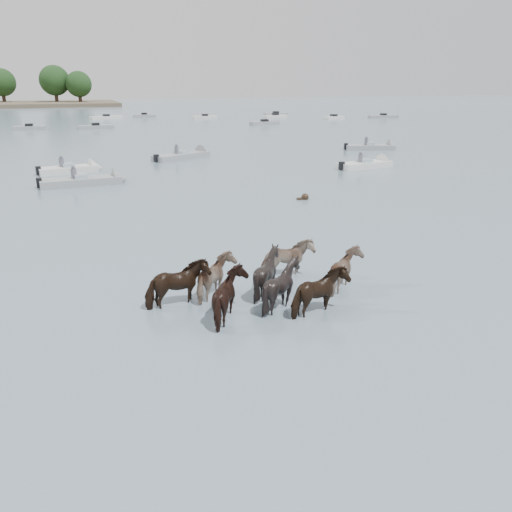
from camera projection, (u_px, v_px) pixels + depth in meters
name	position (u px, v px, depth m)	size (l,w,h in m)	color
ground	(279.00, 301.00, 15.78)	(400.00, 400.00, 0.00)	slate
pony_herd	(266.00, 282.00, 15.71)	(7.38, 4.25, 1.67)	black
swimming_pony	(304.00, 198.00, 29.48)	(0.72, 0.44, 0.44)	black
motorboat_a	(78.00, 169.00, 38.34)	(4.86, 2.38, 1.92)	silver
motorboat_b	(93.00, 181.00, 33.83)	(5.77, 1.97, 1.92)	gray
motorboat_c	(188.00, 155.00, 45.52)	(5.98, 4.19, 1.92)	gray
motorboat_d	(372.00, 164.00, 40.51)	(5.24, 2.36, 1.92)	silver
motorboat_e	(377.00, 147.00, 51.13)	(5.48, 3.06, 1.92)	gray
distant_flotilla	(106.00, 122.00, 83.36)	(104.49, 27.49, 0.93)	silver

